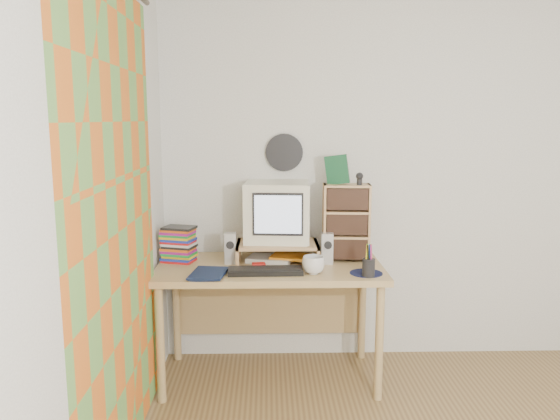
{
  "coord_description": "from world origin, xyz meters",
  "views": [
    {
      "loc": [
        -1.04,
        -1.92,
        1.65
      ],
      "look_at": [
        -0.97,
        1.33,
        1.11
      ],
      "focal_mm": 35.0,
      "sensor_mm": 36.0,
      "label": 1
    }
  ],
  "objects_px": {
    "keyboard": "(265,271)",
    "desk": "(270,283)",
    "mug": "(314,265)",
    "dvd_stack": "(178,241)",
    "diary": "(192,271)",
    "cd_rack": "(346,223)",
    "crt_monitor": "(277,212)"
  },
  "relations": [
    {
      "from": "dvd_stack",
      "to": "diary",
      "type": "relative_size",
      "value": 1.15
    },
    {
      "from": "cd_rack",
      "to": "mug",
      "type": "bearing_deg",
      "value": -122.81
    },
    {
      "from": "cd_rack",
      "to": "diary",
      "type": "distance_m",
      "value": 1.03
    },
    {
      "from": "desk",
      "to": "dvd_stack",
      "type": "height_order",
      "value": "dvd_stack"
    },
    {
      "from": "desk",
      "to": "diary",
      "type": "height_order",
      "value": "diary"
    },
    {
      "from": "crt_monitor",
      "to": "mug",
      "type": "xyz_separation_m",
      "value": [
        0.21,
        -0.35,
        -0.26
      ]
    },
    {
      "from": "crt_monitor",
      "to": "diary",
      "type": "height_order",
      "value": "crt_monitor"
    },
    {
      "from": "cd_rack",
      "to": "mug",
      "type": "xyz_separation_m",
      "value": [
        -0.24,
        -0.31,
        -0.19
      ]
    },
    {
      "from": "dvd_stack",
      "to": "mug",
      "type": "xyz_separation_m",
      "value": [
        0.84,
        -0.3,
        -0.08
      ]
    },
    {
      "from": "dvd_stack",
      "to": "cd_rack",
      "type": "bearing_deg",
      "value": 17.3
    },
    {
      "from": "desk",
      "to": "diary",
      "type": "relative_size",
      "value": 5.86
    },
    {
      "from": "keyboard",
      "to": "mug",
      "type": "distance_m",
      "value": 0.29
    },
    {
      "from": "dvd_stack",
      "to": "diary",
      "type": "distance_m",
      "value": 0.35
    },
    {
      "from": "desk",
      "to": "mug",
      "type": "bearing_deg",
      "value": -45.14
    },
    {
      "from": "crt_monitor",
      "to": "keyboard",
      "type": "distance_m",
      "value": 0.45
    },
    {
      "from": "desk",
      "to": "cd_rack",
      "type": "bearing_deg",
      "value": 6.11
    },
    {
      "from": "keyboard",
      "to": "cd_rack",
      "type": "bearing_deg",
      "value": 28.53
    },
    {
      "from": "crt_monitor",
      "to": "diary",
      "type": "distance_m",
      "value": 0.68
    },
    {
      "from": "desk",
      "to": "diary",
      "type": "bearing_deg",
      "value": -149.0
    },
    {
      "from": "mug",
      "to": "diary",
      "type": "height_order",
      "value": "mug"
    },
    {
      "from": "keyboard",
      "to": "dvd_stack",
      "type": "relative_size",
      "value": 1.6
    },
    {
      "from": "keyboard",
      "to": "desk",
      "type": "bearing_deg",
      "value": 82.49
    },
    {
      "from": "crt_monitor",
      "to": "keyboard",
      "type": "height_order",
      "value": "crt_monitor"
    },
    {
      "from": "cd_rack",
      "to": "mug",
      "type": "relative_size",
      "value": 3.7
    },
    {
      "from": "keyboard",
      "to": "cd_rack",
      "type": "relative_size",
      "value": 0.89
    },
    {
      "from": "desk",
      "to": "crt_monitor",
      "type": "distance_m",
      "value": 0.46
    },
    {
      "from": "desk",
      "to": "mug",
      "type": "height_order",
      "value": "mug"
    },
    {
      "from": "cd_rack",
      "to": "desk",
      "type": "bearing_deg",
      "value": -169.61
    },
    {
      "from": "keyboard",
      "to": "diary",
      "type": "height_order",
      "value": "diary"
    },
    {
      "from": "crt_monitor",
      "to": "cd_rack",
      "type": "height_order",
      "value": "crt_monitor"
    },
    {
      "from": "keyboard",
      "to": "dvd_stack",
      "type": "bearing_deg",
      "value": 151.38
    },
    {
      "from": "desk",
      "to": "mug",
      "type": "distance_m",
      "value": 0.41
    }
  ]
}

